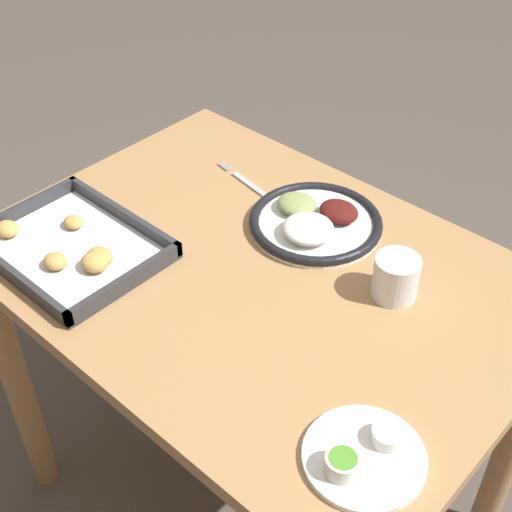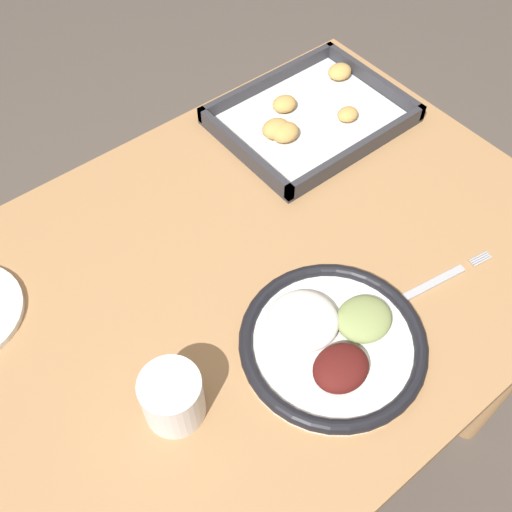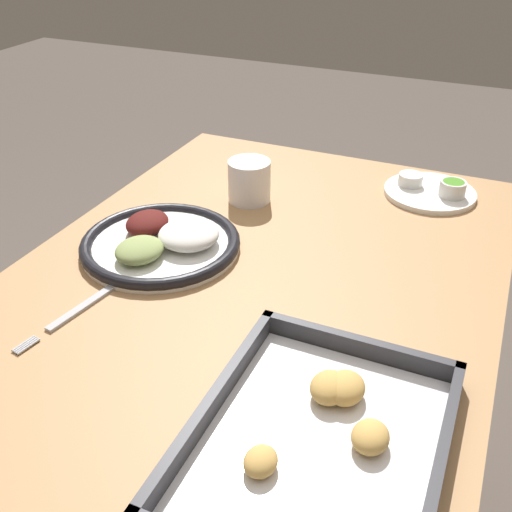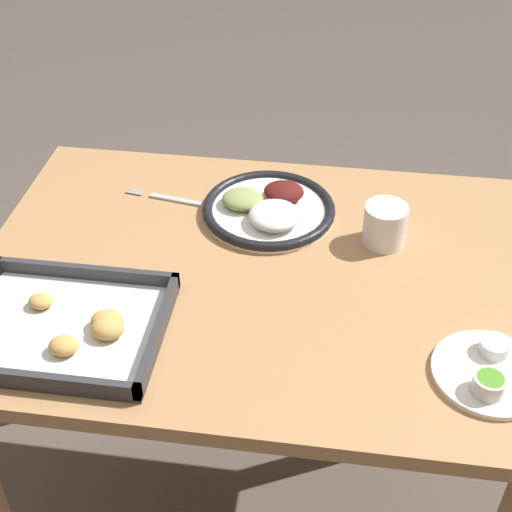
% 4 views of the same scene
% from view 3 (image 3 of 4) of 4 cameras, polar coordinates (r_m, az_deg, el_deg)
% --- Properties ---
extents(dining_table, '(1.00, 0.72, 0.77)m').
position_cam_3_polar(dining_table, '(1.00, 0.02, -8.33)').
color(dining_table, '#AD7F51').
rests_on(dining_table, ground_plane).
extents(dinner_plate, '(0.26, 0.26, 0.05)m').
position_cam_3_polar(dinner_plate, '(0.98, -9.03, 1.26)').
color(dinner_plate, white).
rests_on(dinner_plate, dining_table).
extents(fork, '(0.22, 0.05, 0.00)m').
position_cam_3_polar(fork, '(0.88, -15.86, -4.46)').
color(fork, '#B2B2B7').
rests_on(fork, dining_table).
extents(saucer_plate, '(0.17, 0.17, 0.04)m').
position_cam_3_polar(saucer_plate, '(1.19, 16.34, 6.06)').
color(saucer_plate, white).
rests_on(saucer_plate, dining_table).
extents(baking_tray, '(0.33, 0.26, 0.04)m').
position_cam_3_polar(baking_tray, '(0.66, 6.14, -17.18)').
color(baking_tray, '#333338').
rests_on(baking_tray, dining_table).
extents(drinking_cup, '(0.08, 0.08, 0.08)m').
position_cam_3_polar(drinking_cup, '(1.11, -0.64, 7.15)').
color(drinking_cup, white).
rests_on(drinking_cup, dining_table).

